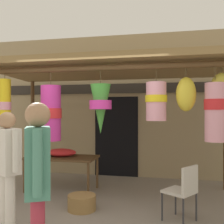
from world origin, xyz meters
TOP-DOWN VIEW (x-y plane):
  - ground_plane at (0.00, 0.00)m, footprint 30.00×30.00m
  - shop_facade at (-0.00, 2.48)m, footprint 12.11×0.29m
  - market_stall_canopy at (0.30, 0.59)m, footprint 4.89×2.15m
  - display_table at (-0.92, 0.88)m, footprint 1.44×0.74m
  - flower_heap_on_table at (-0.93, 0.91)m, footprint 0.62×0.44m
  - folding_chair at (1.47, -0.26)m, footprint 0.56×0.56m
  - wicker_basket_by_table at (-0.16, -0.11)m, footprint 0.47×0.47m
  - customer_foreground at (0.06, -2.05)m, footprint 0.38×0.54m
  - shopper_by_bananas at (-0.86, -1.14)m, footprint 0.51×0.40m

SIDE VIEW (x-z plane):
  - ground_plane at x=0.00m, z-range 0.00..0.00m
  - wicker_basket_by_table at x=-0.16m, z-range 0.00..0.25m
  - folding_chair at x=1.47m, z-range 0.08..0.92m
  - display_table at x=-0.92m, z-range 0.28..0.98m
  - flower_heap_on_table at x=-0.93m, z-range 0.70..0.86m
  - shopper_by_bananas at x=-0.86m, z-range 0.15..1.77m
  - customer_foreground at x=0.06m, z-range 0.16..1.88m
  - shop_facade at x=0.00m, z-range 0.00..3.56m
  - market_stall_canopy at x=0.30m, z-range 0.92..3.50m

